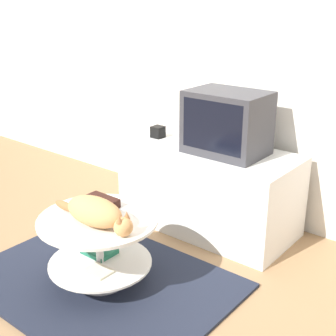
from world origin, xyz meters
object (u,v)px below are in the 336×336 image
(cat, at_px, (96,212))
(dvd_box, at_px, (97,204))
(tv, at_px, (227,123))
(speaker, at_px, (158,132))

(cat, bearing_deg, dvd_box, 136.02)
(tv, distance_m, speaker, 0.61)
(dvd_box, relative_size, cat, 0.35)
(dvd_box, bearing_deg, tv, 73.29)
(tv, xyz_separation_m, cat, (-0.12, -1.07, -0.29))
(tv, bearing_deg, cat, -96.62)
(dvd_box, bearing_deg, cat, -43.82)
(speaker, bearing_deg, tv, 0.82)
(tv, bearing_deg, speaker, -179.18)
(tv, height_order, speaker, tv)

